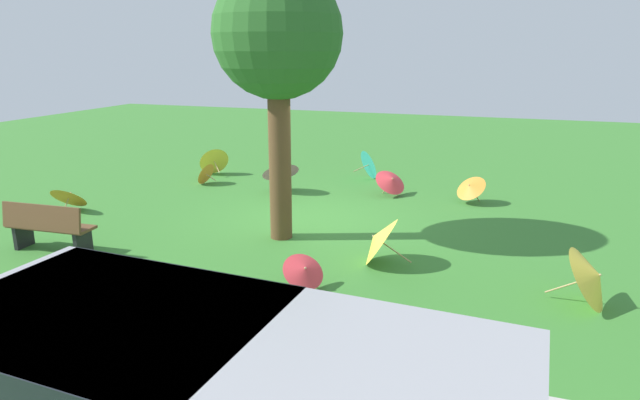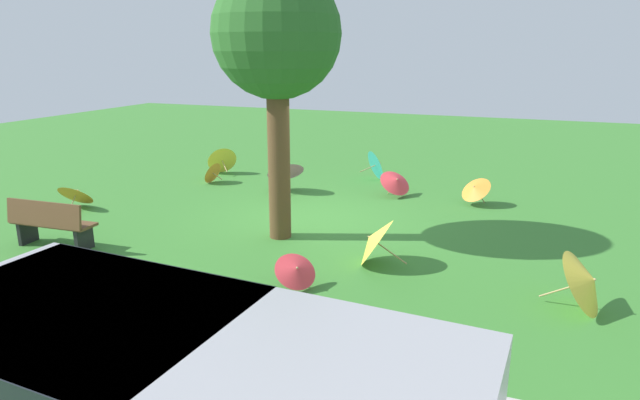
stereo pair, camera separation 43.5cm
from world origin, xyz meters
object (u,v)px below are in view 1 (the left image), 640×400
at_px(park_bench, 48,227).
at_px(parasol_red_0, 304,270).
at_px(parasol_orange_0, 70,196).
at_px(van_dark, 192,399).
at_px(parasol_red_1, 391,181).
at_px(parasol_yellow_3, 377,239).
at_px(parasol_orange_2, 204,173).
at_px(parasol_pink_0, 280,170).
at_px(parasol_teal_0, 371,164).
at_px(parasol_yellow_0, 214,160).
at_px(parasol_orange_1, 470,187).
at_px(parasol_yellow_1, 593,277).
at_px(shade_tree, 278,39).

bearing_deg(park_bench, parasol_red_0, 179.55).
height_order(parasol_red_0, parasol_orange_0, parasol_orange_0).
bearing_deg(van_dark, parasol_red_1, -86.96).
xyz_separation_m(park_bench, parasol_yellow_3, (-5.63, -1.35, -0.03)).
distance_m(van_dark, parasol_orange_2, 10.87).
bearing_deg(parasol_red_1, parasol_pink_0, 10.82).
distance_m(van_dark, parasol_teal_0, 11.55).
bearing_deg(parasol_yellow_0, parasol_orange_0, 75.69).
xyz_separation_m(park_bench, parasol_orange_2, (0.04, -5.36, -0.17)).
distance_m(parasol_pink_0, parasol_orange_0, 4.86).
bearing_deg(van_dark, parasol_pink_0, -70.70).
bearing_deg(parasol_red_0, parasol_yellow_3, -119.38).
relative_size(parasol_orange_1, parasol_orange_2, 1.43).
bearing_deg(park_bench, parasol_red_1, -130.40).
xyz_separation_m(park_bench, parasol_orange_1, (-6.79, -5.68, -0.06)).
relative_size(parasol_red_0, parasol_yellow_1, 0.78).
xyz_separation_m(shade_tree, parasol_orange_2, (3.62, -3.29, -3.36)).
height_order(parasol_yellow_0, parasol_pink_0, parasol_pink_0).
bearing_deg(parasol_yellow_1, parasol_pink_0, -34.31).
distance_m(parasol_red_1, parasol_yellow_3, 4.49).
relative_size(shade_tree, parasol_red_1, 4.76).
bearing_deg(parasol_yellow_1, parasol_red_0, 11.11).
bearing_deg(shade_tree, parasol_orange_1, -131.64).
bearing_deg(parasol_red_0, parasol_yellow_0, -51.23).
bearing_deg(parasol_red_0, parasol_orange_2, -47.86).
relative_size(parasol_teal_0, parasol_yellow_3, 0.92).
distance_m(parasol_red_0, parasol_orange_0, 6.74).
distance_m(parasol_yellow_0, parasol_orange_2, 1.21).
bearing_deg(parasol_orange_0, parasol_orange_1, -156.97).
relative_size(parasol_orange_0, parasol_orange_2, 1.31).
relative_size(parasol_teal_0, parasol_orange_2, 1.38).
height_order(van_dark, shade_tree, shade_tree).
height_order(parasol_yellow_0, parasol_orange_2, parasol_yellow_0).
distance_m(parasol_pink_0, parasol_yellow_1, 8.01).
xyz_separation_m(parasol_pink_0, parasol_yellow_3, (-3.43, 3.91, -0.14)).
xyz_separation_m(parasol_pink_0, parasol_red_1, (-2.72, -0.52, -0.19)).
height_order(parasol_red_1, parasol_teal_0, parasol_teal_0).
bearing_deg(parasol_yellow_0, parasol_teal_0, -168.01).
relative_size(shade_tree, parasol_orange_0, 5.76).
xyz_separation_m(shade_tree, parasol_yellow_1, (-5.23, 1.33, -3.20)).
bearing_deg(parasol_yellow_1, parasol_orange_0, -7.73).
height_order(shade_tree, parasol_orange_0, shade_tree).
distance_m(parasol_pink_0, parasol_red_1, 2.78).
height_order(park_bench, shade_tree, shade_tree).
relative_size(van_dark, parasol_red_0, 5.55).
distance_m(van_dark, parasol_red_1, 9.81).
xyz_separation_m(van_dark, parasol_red_0, (0.59, -3.97, -0.59)).
bearing_deg(parasol_yellow_1, parasol_teal_0, -54.27).
bearing_deg(park_bench, parasol_yellow_3, -166.52).
bearing_deg(parasol_orange_2, parasol_yellow_1, 152.43).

